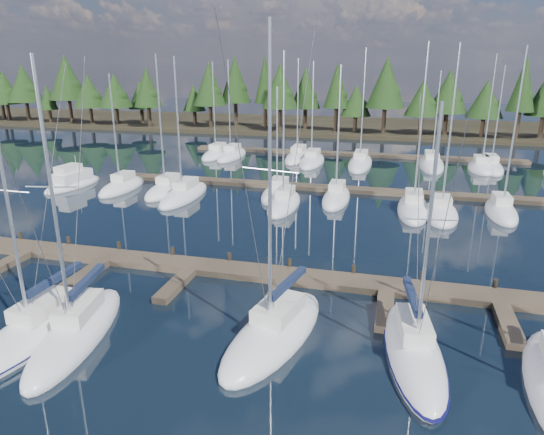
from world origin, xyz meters
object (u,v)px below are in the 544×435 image
(front_sailboat_1, at_px, (38,329))
(front_sailboat_3, at_px, (275,332))
(main_dock, at_px, (284,280))
(front_sailboat_2, at_px, (77,332))
(motor_yacht_left, at_px, (73,182))
(front_sailboat_4, at_px, (413,350))

(front_sailboat_1, relative_size, front_sailboat_3, 0.89)
(main_dock, xyz_separation_m, front_sailboat_3, (0.92, -5.95, 0.09))
(front_sailboat_2, distance_m, motor_yacht_left, 31.89)
(front_sailboat_4, bearing_deg, front_sailboat_3, -179.58)
(front_sailboat_2, height_order, front_sailboat_4, front_sailboat_2)
(front_sailboat_4, distance_m, motor_yacht_left, 41.63)
(main_dock, relative_size, motor_yacht_left, 5.50)
(front_sailboat_3, bearing_deg, front_sailboat_1, -167.01)
(front_sailboat_3, height_order, motor_yacht_left, front_sailboat_3)
(main_dock, bearing_deg, motor_yacht_left, 147.19)
(main_dock, height_order, front_sailboat_4, front_sailboat_4)
(front_sailboat_1, bearing_deg, front_sailboat_3, 12.99)
(front_sailboat_2, bearing_deg, front_sailboat_1, -173.06)
(front_sailboat_3, distance_m, front_sailboat_4, 6.45)
(front_sailboat_2, xyz_separation_m, front_sailboat_3, (9.21, 2.34, -0.00))
(main_dock, height_order, front_sailboat_2, front_sailboat_2)
(front_sailboat_3, distance_m, motor_yacht_left, 36.51)
(main_dock, distance_m, front_sailboat_4, 9.44)
(main_dock, xyz_separation_m, front_sailboat_2, (-8.29, -8.30, 0.09))
(front_sailboat_2, height_order, front_sailboat_3, front_sailboat_3)
(front_sailboat_3, height_order, front_sailboat_4, front_sailboat_3)
(front_sailboat_4, height_order, motor_yacht_left, front_sailboat_4)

